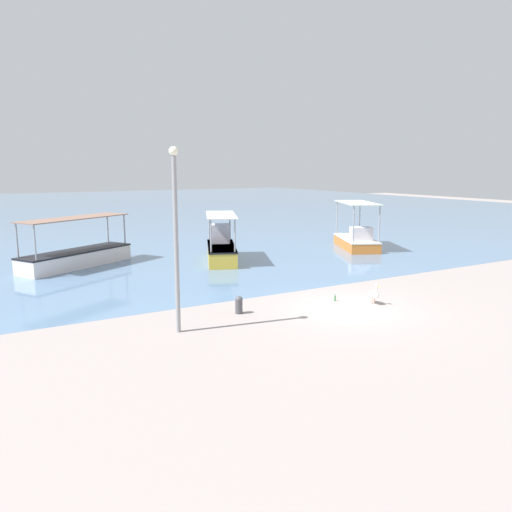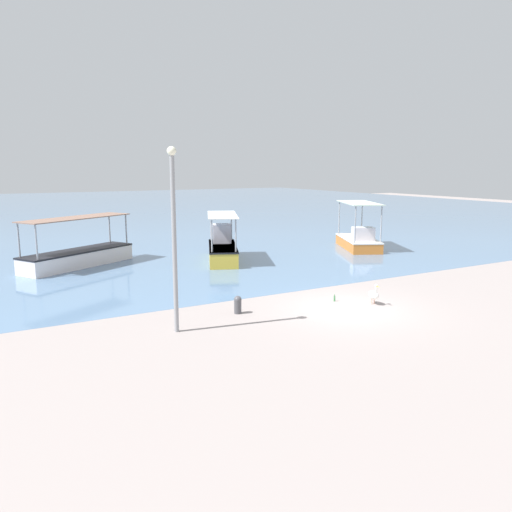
{
  "view_description": "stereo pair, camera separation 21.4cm",
  "coord_description": "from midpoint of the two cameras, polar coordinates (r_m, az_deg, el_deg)",
  "views": [
    {
      "loc": [
        -11.39,
        -13.32,
        4.99
      ],
      "look_at": [
        -1.32,
        4.28,
        1.37
      ],
      "focal_mm": 35.0,
      "sensor_mm": 36.0,
      "label": 1
    },
    {
      "loc": [
        -11.2,
        -13.43,
        4.99
      ],
      "look_at": [
        -1.32,
        4.28,
        1.37
      ],
      "focal_mm": 35.0,
      "sensor_mm": 36.0,
      "label": 2
    }
  ],
  "objects": [
    {
      "name": "fishing_boat_outer",
      "position": [
        26.85,
        -19.45,
        0.07
      ],
      "size": [
        6.05,
        4.42,
        2.5
      ],
      "color": "silver",
      "rests_on": "harbor_water"
    },
    {
      "name": "fishing_boat_center",
      "position": [
        27.0,
        -3.62,
        0.93
      ],
      "size": [
        3.23,
        4.95,
        2.51
      ],
      "color": "gold",
      "rests_on": "harbor_water"
    },
    {
      "name": "fishing_boat_far_left",
      "position": [
        31.51,
        11.84,
        1.89
      ],
      "size": [
        3.63,
        4.97,
        2.85
      ],
      "color": "orange",
      "rests_on": "harbor_water"
    },
    {
      "name": "harbor_water",
      "position": [
        62.61,
        -18.74,
        5.02
      ],
      "size": [
        110.0,
        90.0,
        0.0
      ],
      "primitive_type": "cube",
      "color": "#5D7FA3",
      "rests_on": "ground"
    },
    {
      "name": "glass_bottle",
      "position": [
        19.1,
        9.28,
        -4.82
      ],
      "size": [
        0.07,
        0.07,
        0.27
      ],
      "color": "#3F7F4C",
      "rests_on": "ground"
    },
    {
      "name": "pelican",
      "position": [
        18.9,
        13.62,
        -4.29
      ],
      "size": [
        0.4,
        0.8,
        0.8
      ],
      "color": "#E0997A",
      "rests_on": "ground"
    },
    {
      "name": "lamp_post",
      "position": [
        14.99,
        -8.96,
        2.95
      ],
      "size": [
        0.28,
        0.28,
        5.58
      ],
      "color": "gray",
      "rests_on": "ground"
    },
    {
      "name": "mooring_bollard",
      "position": [
        17.27,
        -1.74,
        -5.52
      ],
      "size": [
        0.27,
        0.27,
        0.62
      ],
      "color": "#47474C",
      "rests_on": "ground"
    },
    {
      "name": "ground",
      "position": [
        18.2,
        10.65,
        -5.96
      ],
      "size": [
        120.0,
        120.0,
        0.0
      ],
      "primitive_type": "plane",
      "color": "gray"
    }
  ]
}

